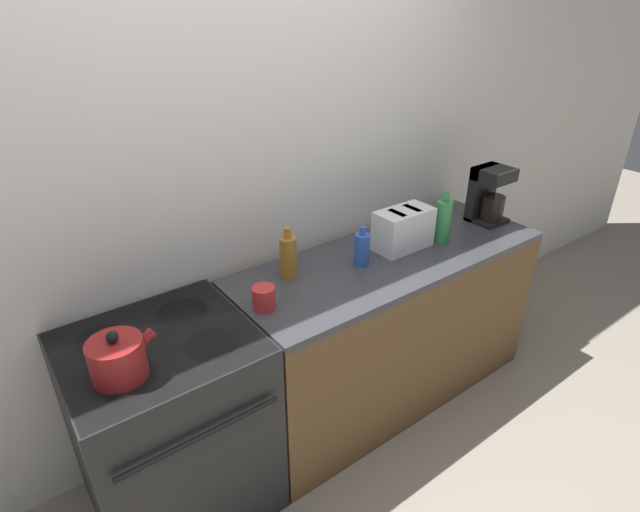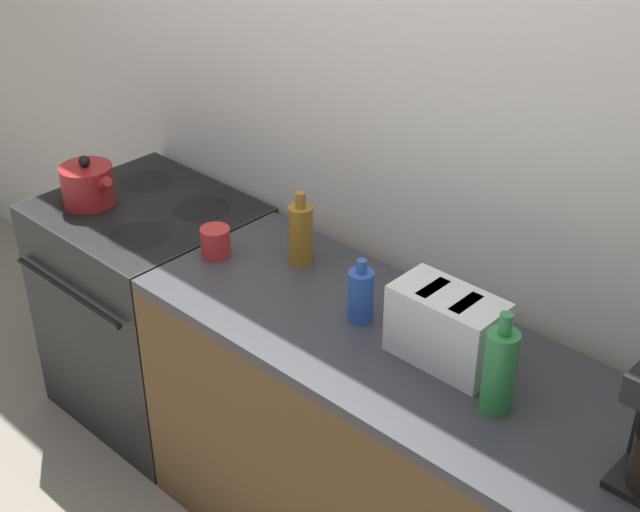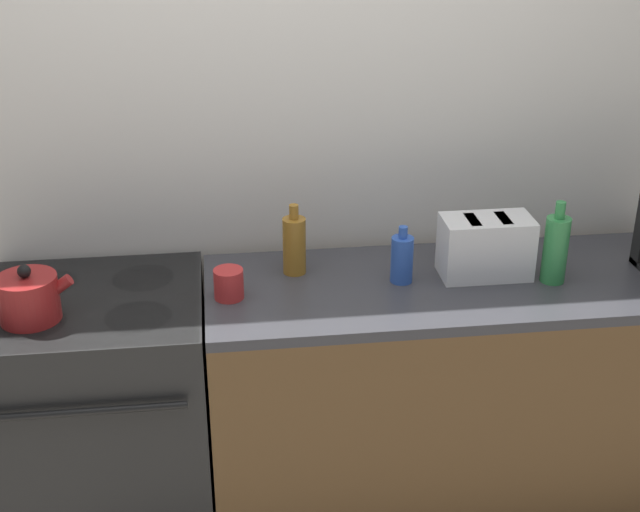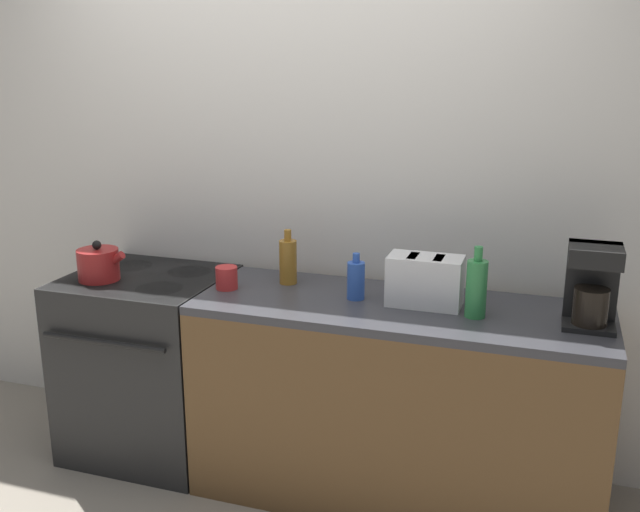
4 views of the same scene
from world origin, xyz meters
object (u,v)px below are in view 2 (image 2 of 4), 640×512
(bottle_blue, at_px, (361,295))
(bottle_green, at_px, (500,370))
(kettle, at_px, (88,185))
(cup_red, at_px, (216,242))
(bottle_amber, at_px, (301,234))
(stove, at_px, (155,307))
(toaster, at_px, (446,327))

(bottle_blue, height_order, bottle_green, bottle_green)
(kettle, distance_m, cup_red, 0.61)
(bottle_green, height_order, bottle_amber, bottle_green)
(bottle_blue, bearing_deg, cup_red, -175.31)
(stove, xyz_separation_m, cup_red, (0.45, -0.04, 0.48))
(toaster, relative_size, bottle_blue, 1.52)
(toaster, relative_size, bottle_amber, 1.22)
(bottle_green, bearing_deg, kettle, -178.23)
(kettle, relative_size, bottle_blue, 1.18)
(bottle_amber, bearing_deg, cup_red, -144.99)
(stove, xyz_separation_m, toaster, (1.31, 0.02, 0.53))
(stove, height_order, kettle, kettle)
(bottle_blue, xyz_separation_m, bottle_green, (0.50, -0.06, 0.04))
(stove, height_order, bottle_amber, bottle_amber)
(toaster, xyz_separation_m, cup_red, (-0.87, -0.06, -0.05))
(toaster, relative_size, bottle_green, 1.06)
(bottle_amber, bearing_deg, stove, -170.26)
(bottle_green, xyz_separation_m, bottle_amber, (-0.85, 0.17, -0.02))
(kettle, relative_size, cup_red, 2.36)
(cup_red, bearing_deg, bottle_amber, 35.01)
(cup_red, bearing_deg, toaster, 4.02)
(stove, relative_size, toaster, 2.92)
(kettle, height_order, bottle_green, bottle_green)
(stove, height_order, bottle_green, bottle_green)
(toaster, relative_size, cup_red, 3.02)
(kettle, xyz_separation_m, bottle_green, (1.69, 0.05, 0.05))
(stove, bearing_deg, kettle, -146.00)
(toaster, bearing_deg, stove, -179.28)
(bottle_amber, bearing_deg, bottle_green, -11.57)
(toaster, xyz_separation_m, bottle_green, (0.21, -0.07, 0.02))
(bottle_green, bearing_deg, toaster, 160.73)
(bottle_amber, distance_m, cup_red, 0.28)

